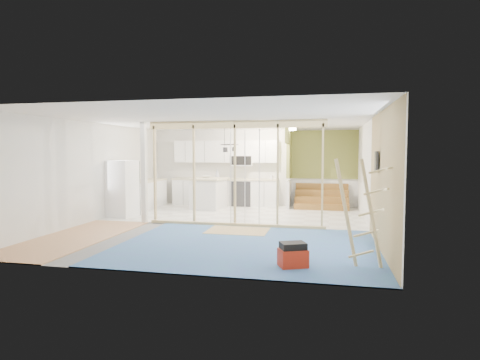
% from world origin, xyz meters
% --- Properties ---
extents(room, '(7.01, 8.01, 2.61)m').
position_xyz_m(room, '(0.00, 0.00, 1.30)').
color(room, slate).
rests_on(room, ground).
extents(floor_overlays, '(7.00, 8.00, 0.03)m').
position_xyz_m(floor_overlays, '(0.07, 0.06, 0.01)').
color(floor_overlays, white).
rests_on(floor_overlays, room).
extents(stud_frame, '(4.66, 0.14, 2.60)m').
position_xyz_m(stud_frame, '(-0.24, -0.00, 1.59)').
color(stud_frame, tan).
rests_on(stud_frame, room).
extents(base_cabinets, '(4.45, 2.24, 0.93)m').
position_xyz_m(base_cabinets, '(-1.61, 3.36, 0.47)').
color(base_cabinets, white).
rests_on(base_cabinets, room).
extents(upper_cabinets, '(3.60, 0.41, 0.85)m').
position_xyz_m(upper_cabinets, '(-0.84, 3.82, 1.82)').
color(upper_cabinets, white).
rests_on(upper_cabinets, room).
extents(green_partition, '(2.25, 1.51, 2.60)m').
position_xyz_m(green_partition, '(2.04, 3.66, 0.94)').
color(green_partition, olive).
rests_on(green_partition, room).
extents(pot_rack, '(0.52, 0.52, 0.72)m').
position_xyz_m(pot_rack, '(-0.31, 1.89, 2.00)').
color(pot_rack, black).
rests_on(pot_rack, room).
extents(sheathing_panel, '(0.02, 4.00, 2.60)m').
position_xyz_m(sheathing_panel, '(3.48, -2.00, 1.30)').
color(sheathing_panel, tan).
rests_on(sheathing_panel, room).
extents(electrical_panel, '(0.04, 0.30, 0.40)m').
position_xyz_m(electrical_panel, '(3.43, -1.40, 1.65)').
color(electrical_panel, '#333337').
rests_on(electrical_panel, room).
extents(ceiling_light, '(0.32, 0.32, 0.08)m').
position_xyz_m(ceiling_light, '(1.40, 3.00, 2.54)').
color(ceiling_light, '#FFEABF').
rests_on(ceiling_light, room).
extents(fridge, '(0.78, 0.75, 1.60)m').
position_xyz_m(fridge, '(-3.11, 0.73, 0.80)').
color(fridge, white).
rests_on(fridge, room).
extents(island, '(1.16, 1.16, 1.01)m').
position_xyz_m(island, '(-1.19, 2.70, 0.50)').
color(island, silver).
rests_on(island, room).
extents(bowl, '(0.36, 0.36, 0.07)m').
position_xyz_m(bowl, '(-1.26, 2.76, 1.05)').
color(bowl, silver).
rests_on(bowl, island).
extents(soap_bottle_a, '(0.14, 0.14, 0.33)m').
position_xyz_m(soap_bottle_a, '(-1.16, 3.65, 1.10)').
color(soap_bottle_a, '#A9ABBC').
rests_on(soap_bottle_a, base_cabinets).
extents(soap_bottle_b, '(0.10, 0.11, 0.18)m').
position_xyz_m(soap_bottle_b, '(0.70, 3.76, 1.02)').
color(soap_bottle_b, white).
rests_on(soap_bottle_b, base_cabinets).
extents(toolbox, '(0.52, 0.47, 0.41)m').
position_xyz_m(toolbox, '(1.99, -3.25, 0.19)').
color(toolbox, '#A5220F').
rests_on(toolbox, room).
extents(ladder, '(0.91, 0.18, 1.72)m').
position_xyz_m(ladder, '(3.04, -3.08, 0.88)').
color(ladder, beige).
rests_on(ladder, room).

